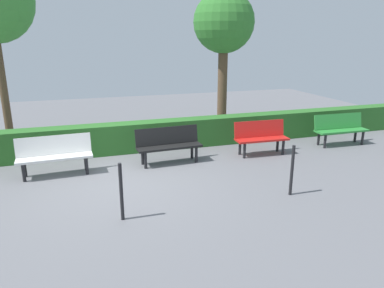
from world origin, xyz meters
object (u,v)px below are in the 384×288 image
at_px(bench_green, 340,128).
at_px(tree_near, 224,25).
at_px(bench_black, 169,143).
at_px(bench_red, 261,136).
at_px(bench_white, 55,154).

bearing_deg(bench_green, tree_near, -40.49).
bearing_deg(bench_black, bench_red, 175.29).
bearing_deg(bench_red, bench_green, -175.01).
xyz_separation_m(bench_black, tree_near, (-2.39, -2.44, 2.82)).
distance_m(bench_white, tree_near, 6.22).
relative_size(bench_red, bench_black, 0.88).
bearing_deg(tree_near, bench_green, 137.24).
bearing_deg(bench_black, bench_green, 177.47).
distance_m(bench_red, tree_near, 3.79).
xyz_separation_m(bench_red, tree_near, (0.06, -2.52, 2.82)).
bearing_deg(bench_black, bench_white, -2.55).
bearing_deg(tree_near, bench_red, 91.27).
height_order(bench_green, tree_near, tree_near).
xyz_separation_m(bench_white, tree_near, (-4.97, -2.45, 2.82)).
relative_size(bench_red, tree_near, 0.33).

